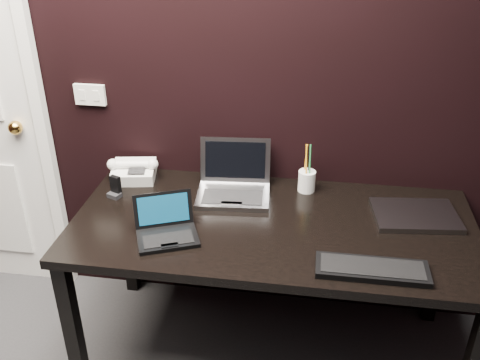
# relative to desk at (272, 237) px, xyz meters

# --- Properties ---
(wall_back) EXTENTS (4.00, 0.00, 4.00)m
(wall_back) POSITION_rel_desk_xyz_m (-0.30, 0.40, 0.64)
(wall_back) COLOR black
(wall_back) RESTS_ON ground
(wall_switch) EXTENTS (0.15, 0.02, 0.10)m
(wall_switch) POSITION_rel_desk_xyz_m (-0.92, 0.39, 0.46)
(wall_switch) COLOR silver
(wall_switch) RESTS_ON wall_back
(desk) EXTENTS (1.70, 0.80, 0.74)m
(desk) POSITION_rel_desk_xyz_m (0.00, 0.00, 0.00)
(desk) COLOR black
(desk) RESTS_ON ground
(netbook) EXTENTS (0.30, 0.29, 0.15)m
(netbook) POSITION_rel_desk_xyz_m (-0.42, -0.17, 0.11)
(netbook) COLOR black
(netbook) RESTS_ON desk
(silver_laptop) EXTENTS (0.35, 0.32, 0.23)m
(silver_laptop) POSITION_rel_desk_xyz_m (-0.20, 0.21, 0.12)
(silver_laptop) COLOR #98999D
(silver_laptop) RESTS_ON desk
(ext_keyboard) EXTENTS (0.41, 0.14, 0.03)m
(ext_keyboard) POSITION_rel_desk_xyz_m (0.39, -0.28, 0.09)
(ext_keyboard) COLOR black
(ext_keyboard) RESTS_ON desk
(closed_laptop) EXTENTS (0.38, 0.29, 0.02)m
(closed_laptop) POSITION_rel_desk_xyz_m (0.60, 0.13, 0.09)
(closed_laptop) COLOR gray
(closed_laptop) RESTS_ON desk
(desk_phone) EXTENTS (0.25, 0.22, 0.12)m
(desk_phone) POSITION_rel_desk_xyz_m (-0.70, 0.28, 0.12)
(desk_phone) COLOR silver
(desk_phone) RESTS_ON desk
(mobile_phone) EXTENTS (0.07, 0.06, 0.10)m
(mobile_phone) POSITION_rel_desk_xyz_m (-0.73, 0.11, 0.12)
(mobile_phone) COLOR black
(mobile_phone) RESTS_ON desk
(pen_cup) EXTENTS (0.09, 0.09, 0.23)m
(pen_cup) POSITION_rel_desk_xyz_m (0.13, 0.29, 0.13)
(pen_cup) COLOR white
(pen_cup) RESTS_ON desk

